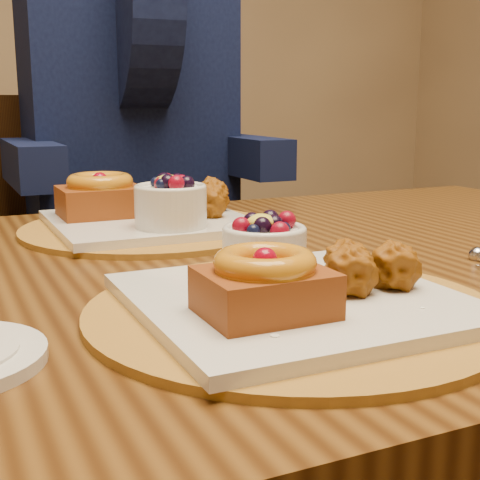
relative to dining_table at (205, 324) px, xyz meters
name	(u,v)px	position (x,y,z in m)	size (l,w,h in m)	color
dining_table	(205,324)	(0.00, 0.00, 0.00)	(1.60, 0.90, 0.76)	#351C09
place_setting_near	(290,290)	(0.00, -0.22, 0.10)	(0.38, 0.38, 0.08)	brown
place_setting_far	(148,212)	(0.00, 0.21, 0.11)	(0.38, 0.38, 0.09)	brown
chair_far	(111,276)	(0.08, 0.82, -0.15)	(0.62, 0.62, 0.96)	black
diner	(129,95)	(0.12, 0.76, 0.28)	(0.55, 0.52, 0.90)	black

